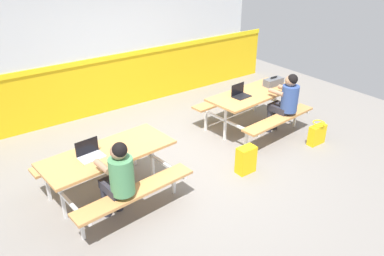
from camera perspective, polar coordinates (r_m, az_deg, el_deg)
The scene contains 11 objects.
ground_plane at distance 6.38m, azimuth 0.08°, elevation -4.54°, with size 10.00×10.00×0.02m, color gray.
accent_backdrop at distance 8.00m, azimuth -11.33°, elevation 11.36°, with size 8.00×0.14×2.60m.
picnic_table_left at distance 5.29m, azimuth -12.42°, elevation -5.05°, with size 1.84×1.69×0.74m.
picnic_table_right at distance 7.18m, azimuth 9.10°, elevation 4.06°, with size 1.84×1.69×0.74m.
student_nearer at distance 4.73m, azimuth -11.02°, elevation -7.14°, with size 0.38×0.53×1.21m.
student_further at distance 7.01m, azimuth 13.98°, elevation 4.19°, with size 0.38×0.53×1.21m.
laptop_silver at distance 5.12m, azimuth -15.16°, elevation -3.73°, with size 0.34×0.25×0.22m.
laptop_dark at distance 6.90m, azimuth 7.30°, elevation 5.14°, with size 0.34×0.25×0.22m.
toolbox_grey at distance 7.53m, azimuth 12.19°, elevation 6.83°, with size 0.40×0.18×0.18m.
backpack_dark at distance 5.95m, azimuth 8.10°, elevation -4.79°, with size 0.30×0.22×0.44m.
tote_bag_bright at distance 7.05m, azimuth 18.35°, elevation -0.89°, with size 0.34×0.21×0.43m.
Camera 1 is at (-3.21, -4.40, 3.31)m, focal length 35.30 mm.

